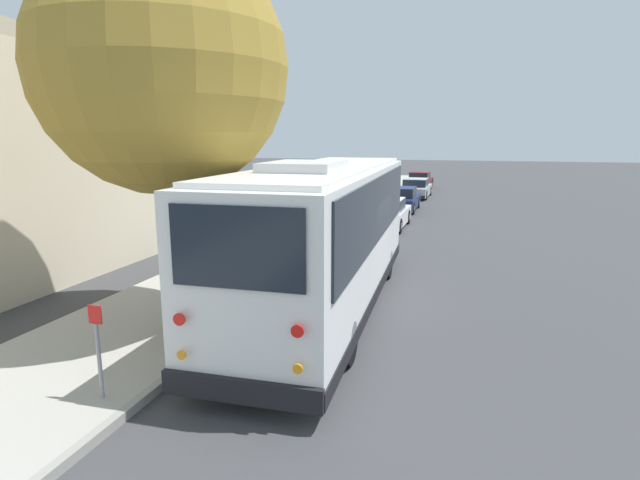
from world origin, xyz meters
The scene contains 11 objects.
ground_plane centered at (0.00, 0.00, 0.00)m, with size 160.00×160.00×0.00m, color #3D3D3F.
sidewalk_slab centered at (0.00, 3.98, 0.07)m, with size 80.00×3.64×0.15m, color #A3A099.
curb_strip centered at (0.00, 2.09, 0.07)m, with size 80.00×0.14×0.15m, color gray.
shuttle_bus centered at (-0.95, 0.60, 1.89)m, with size 10.24×2.93×3.50m.
parked_sedan_white centered at (10.09, 0.94, 0.61)m, with size 4.20×1.84×1.31m.
parked_sedan_navy centered at (15.63, 0.97, 0.60)m, with size 4.23×1.77×1.29m.
parked_sedan_silver centered at (22.20, 0.83, 0.58)m, with size 4.56×1.88×1.26m.
parked_sedan_maroon centered at (28.27, 1.14, 0.61)m, with size 4.19×1.86×1.31m.
street_tree centered at (-2.73, 3.40, 5.61)m, with size 4.93×4.93×8.33m.
sign_post_near centered at (-6.17, 2.59, 0.90)m, with size 0.06×0.22×1.45m.
sign_post_far centered at (-4.53, 2.59, 0.68)m, with size 0.06×0.06×1.07m.
Camera 1 is at (-11.78, -2.43, 3.95)m, focal length 28.00 mm.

